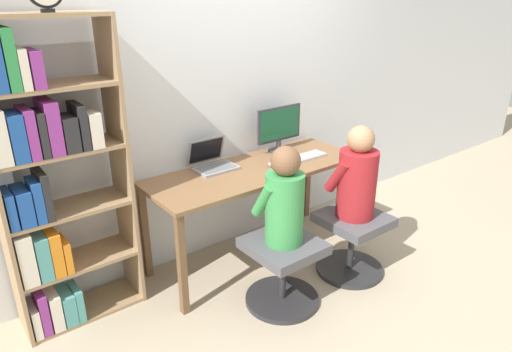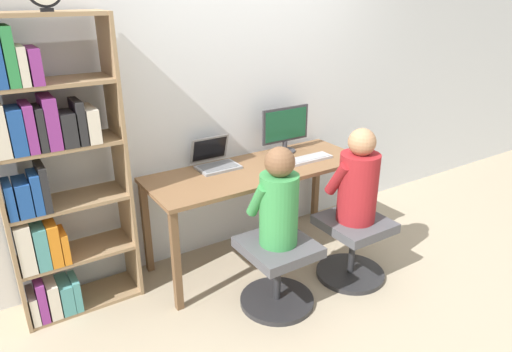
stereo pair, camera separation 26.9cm
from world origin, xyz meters
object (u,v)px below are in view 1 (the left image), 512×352
object	(u,v)px
laptop	(213,162)
office_chair_right	(283,268)
person_at_monitor	(357,177)
person_at_laptop	(284,200)
keyboard	(302,158)
office_chair_left	(352,240)
bookshelf	(47,183)
desktop_monitor	(279,128)

from	to	relation	value
laptop	office_chair_right	distance (m)	0.96
office_chair_right	person_at_monitor	size ratio (longest dim) A/B	0.75
laptop	person_at_laptop	world-z (taller)	person_at_laptop
keyboard	office_chair_right	size ratio (longest dim) A/B	0.83
office_chair_left	person_at_monitor	distance (m)	0.51
office_chair_left	person_at_monitor	size ratio (longest dim) A/B	0.75
person_at_monitor	bookshelf	world-z (taller)	bookshelf
desktop_monitor	office_chair_right	bearing A→B (deg)	-128.29
keyboard	bookshelf	world-z (taller)	bookshelf
person_at_monitor	bookshelf	distance (m)	2.06
keyboard	person_at_laptop	xyz separation A→B (m)	(-0.64, -0.51, -0.00)
office_chair_right	person_at_laptop	size ratio (longest dim) A/B	0.77
office_chair_right	bookshelf	size ratio (longest dim) A/B	0.27
keyboard	office_chair_right	xyz separation A→B (m)	(-0.64, -0.52, -0.51)
desktop_monitor	keyboard	bearing A→B (deg)	-86.39
desktop_monitor	laptop	distance (m)	0.68
keyboard	office_chair_left	size ratio (longest dim) A/B	0.83
office_chair_left	person_at_monitor	xyz separation A→B (m)	(0.00, 0.00, 0.51)
office_chair_right	bookshelf	world-z (taller)	bookshelf
office_chair_left	keyboard	bearing A→B (deg)	92.35
office_chair_right	keyboard	bearing A→B (deg)	38.79
keyboard	office_chair_right	world-z (taller)	keyboard
desktop_monitor	person_at_monitor	bearing A→B (deg)	-87.21
person_at_laptop	laptop	bearing A→B (deg)	92.74
laptop	person_at_monitor	xyz separation A→B (m)	(0.70, -0.82, -0.03)
person_at_monitor	person_at_laptop	bearing A→B (deg)	176.95
desktop_monitor	keyboard	xyz separation A→B (m)	(0.02, -0.28, -0.19)
laptop	keyboard	world-z (taller)	laptop
office_chair_left	bookshelf	world-z (taller)	bookshelf
office_chair_right	desktop_monitor	bearing A→B (deg)	51.71
laptop	person_at_laptop	size ratio (longest dim) A/B	0.47
person_at_monitor	keyboard	bearing A→B (deg)	92.37
laptop	person_at_laptop	bearing A→B (deg)	-87.26
keyboard	person_at_laptop	bearing A→B (deg)	-141.46
desktop_monitor	laptop	bearing A→B (deg)	-179.99
laptop	keyboard	bearing A→B (deg)	-22.05
keyboard	person_at_monitor	size ratio (longest dim) A/B	0.62
keyboard	person_at_laptop	distance (m)	0.82
laptop	bookshelf	xyz separation A→B (m)	(-1.19, -0.06, 0.16)
bookshelf	laptop	bearing A→B (deg)	2.82
person_at_monitor	bookshelf	bearing A→B (deg)	158.07
office_chair_left	person_at_laptop	xyz separation A→B (m)	(-0.67, 0.04, 0.51)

